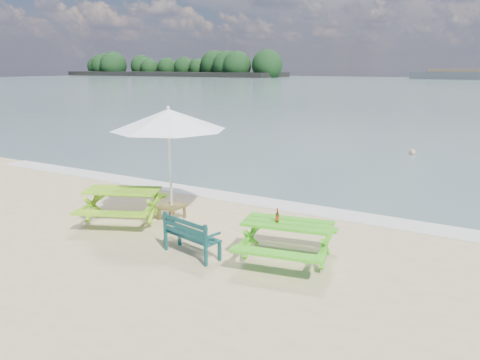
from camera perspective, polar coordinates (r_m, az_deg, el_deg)
The scene contains 10 objects.
sea at distance 91.86m, azimuth 26.89°, elevation 9.96°, with size 300.00×300.00×0.00m, color slate.
foam_strip at distance 13.15m, azimuth 2.55°, elevation -2.64°, with size 22.00×0.90×0.01m, color silver.
island_headland at distance 186.83m, azimuth -8.43°, elevation 13.44°, with size 90.00×22.00×7.60m.
picnic_table_left at distance 11.68m, azimuth -14.06°, elevation -3.15°, with size 2.37×2.47×0.83m.
picnic_table_right at distance 9.16m, azimuth 5.77°, elevation -7.61°, with size 2.01×2.16×0.81m.
park_bench at distance 9.51m, azimuth -5.86°, elevation -7.72°, with size 1.35×0.70×0.79m.
side_table at distance 11.75m, azimuth -8.30°, elevation -3.87°, with size 0.55×0.55×0.36m.
patio_umbrella at distance 11.28m, azimuth -8.70°, elevation 7.29°, with size 2.75×2.75×2.73m.
beer_bottle at distance 8.97m, azimuth 4.56°, elevation -4.59°, with size 0.07×0.07×0.27m.
swimmer at distance 21.65m, azimuth 20.12°, elevation 1.50°, with size 0.58×0.38×1.58m.
Camera 1 is at (5.82, -6.60, 3.71)m, focal length 35.00 mm.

